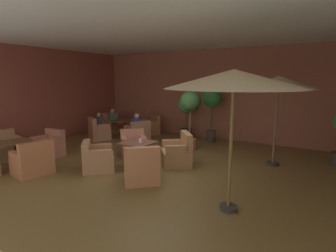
% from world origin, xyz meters
% --- Properties ---
extents(ground_plane, '(10.78, 8.31, 0.02)m').
position_xyz_m(ground_plane, '(0.00, 0.00, -0.01)').
color(ground_plane, brown).
extents(wall_back_brick, '(10.78, 0.08, 3.47)m').
position_xyz_m(wall_back_brick, '(0.00, 4.12, 1.73)').
color(wall_back_brick, '#96543F').
rests_on(wall_back_brick, ground_plane).
extents(wall_left_accent, '(0.08, 8.31, 3.47)m').
position_xyz_m(wall_left_accent, '(-5.35, 0.00, 1.73)').
color(wall_left_accent, brown).
rests_on(wall_left_accent, ground_plane).
extents(ceiling_slab, '(10.78, 8.31, 0.06)m').
position_xyz_m(ceiling_slab, '(0.00, 0.00, 3.50)').
color(ceiling_slab, silver).
rests_on(ceiling_slab, wall_back_brick).
extents(cafe_table_front_left, '(0.78, 0.78, 0.69)m').
position_xyz_m(cafe_table_front_left, '(-0.47, -0.36, 0.56)').
color(cafe_table_front_left, black).
rests_on(cafe_table_front_left, ground_plane).
extents(armchair_front_left_north, '(1.08, 1.08, 0.77)m').
position_xyz_m(armchair_front_left_north, '(-1.23, -1.09, 0.29)').
color(armchair_front_left_north, '#A4734F').
rests_on(armchair_front_left_north, ground_plane).
extents(armchair_front_left_east, '(1.08, 1.08, 0.89)m').
position_xyz_m(armchair_front_left_east, '(0.25, -1.15, 0.33)').
color(armchair_front_left_east, '#B5704A').
rests_on(armchair_front_left_east, ground_plane).
extents(armchair_front_left_south, '(1.09, 1.09, 0.91)m').
position_xyz_m(armchair_front_left_south, '(0.36, 0.33, 0.32)').
color(armchair_front_left_south, '#AD784C').
rests_on(armchair_front_left_south, ground_plane).
extents(armchair_front_left_west, '(1.05, 1.05, 0.80)m').
position_xyz_m(armchair_front_left_west, '(-1.23, 0.39, 0.30)').
color(armchair_front_left_west, '#A96953').
rests_on(armchair_front_left_west, ground_plane).
extents(cafe_table_front_right, '(0.83, 0.83, 0.69)m').
position_xyz_m(cafe_table_front_right, '(-3.34, -2.01, 0.54)').
color(cafe_table_front_right, black).
rests_on(cafe_table_front_right, ground_plane).
extents(armchair_front_right_north, '(0.89, 0.92, 0.84)m').
position_xyz_m(armchair_front_right_north, '(-4.32, -1.84, 0.31)').
color(armchair_front_right_north, '#A77952').
rests_on(armchair_front_right_north, ground_plane).
extents(armchair_front_right_south, '(0.86, 0.90, 0.87)m').
position_xyz_m(armchair_front_right_south, '(-2.35, -2.15, 0.31)').
color(armchair_front_right_south, '#AF6A42').
rests_on(armchair_front_right_south, ground_plane).
extents(armchair_front_right_west, '(0.76, 0.79, 0.82)m').
position_xyz_m(armchair_front_right_west, '(-3.38, -1.02, 0.31)').
color(armchair_front_right_west, '#B56C55').
rests_on(armchair_front_right_west, ground_plane).
extents(cafe_table_mid_center, '(0.84, 0.84, 0.69)m').
position_xyz_m(cafe_table_mid_center, '(-3.30, 2.41, 0.54)').
color(cafe_table_mid_center, black).
rests_on(cafe_table_mid_center, ground_plane).
extents(armchair_mid_center_north, '(1.09, 1.07, 0.83)m').
position_xyz_m(armchair_mid_center_north, '(-2.72, 3.33, 0.30)').
color(armchair_mid_center_north, '#B16845').
rests_on(armchair_mid_center_north, ground_plane).
extents(armchair_mid_center_east, '(0.92, 0.91, 0.85)m').
position_xyz_m(armchair_mid_center_east, '(-4.32, 2.78, 0.31)').
color(armchair_mid_center_east, '#B47044').
rests_on(armchair_mid_center_east, ground_plane).
extents(armchair_mid_center_south, '(1.00, 0.98, 0.88)m').
position_xyz_m(armchair_mid_center_south, '(-3.81, 1.45, 0.33)').
color(armchair_mid_center_south, '#B67352').
rests_on(armchair_mid_center_south, ground_plane).
extents(armchair_mid_center_west, '(0.98, 1.02, 0.82)m').
position_xyz_m(armchair_mid_center_west, '(-2.30, 1.97, 0.31)').
color(armchair_mid_center_west, '#AA7150').
rests_on(armchair_mid_center_west, ground_plane).
extents(patio_umbrella_tall_red, '(1.92, 1.92, 2.42)m').
position_xyz_m(patio_umbrella_tall_red, '(2.60, 1.70, 2.23)').
color(patio_umbrella_tall_red, '#2D2D2D').
rests_on(patio_umbrella_tall_red, ground_plane).
extents(patio_umbrella_center_beige, '(2.37, 2.37, 2.51)m').
position_xyz_m(patio_umbrella_center_beige, '(2.38, -1.39, 2.33)').
color(patio_umbrella_center_beige, '#2D2D2D').
rests_on(patio_umbrella_center_beige, ground_plane).
extents(potted_tree_mid_left, '(0.70, 0.70, 1.71)m').
position_xyz_m(potted_tree_mid_left, '(-1.02, 3.47, 1.14)').
color(potted_tree_mid_left, '#3F3235').
rests_on(potted_tree_mid_left, ground_plane).
extents(potted_tree_mid_right, '(0.68, 0.68, 1.97)m').
position_xyz_m(potted_tree_mid_right, '(-0.10, 1.99, 1.37)').
color(potted_tree_mid_right, '#AE6041').
rests_on(potted_tree_mid_right, ground_plane).
extents(potted_tree_right_corner, '(0.71, 0.71, 2.01)m').
position_xyz_m(potted_tree_right_corner, '(0.09, 3.38, 1.47)').
color(potted_tree_right_corner, '#3E3629').
rests_on(potted_tree_right_corner, ground_plane).
extents(patron_blue_shirt, '(0.43, 0.38, 0.60)m').
position_xyz_m(patron_blue_shirt, '(-3.79, 1.48, 0.71)').
color(patron_blue_shirt, '#313244').
rests_on(patron_blue_shirt, ground_plane).
extents(patron_by_window, '(0.35, 0.42, 0.63)m').
position_xyz_m(patron_by_window, '(-4.28, 2.76, 0.70)').
color(patron_by_window, '#4E6C53').
rests_on(patron_by_window, ground_plane).
extents(patron_with_friend, '(0.36, 0.42, 0.64)m').
position_xyz_m(patron_with_friend, '(-2.34, 1.99, 0.72)').
color(patron_with_friend, '#263FA0').
rests_on(patron_with_friend, ground_plane).
extents(iced_drink_cup, '(0.08, 0.08, 0.11)m').
position_xyz_m(iced_drink_cup, '(-0.38, -0.36, 0.74)').
color(iced_drink_cup, white).
rests_on(iced_drink_cup, cafe_table_front_left).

